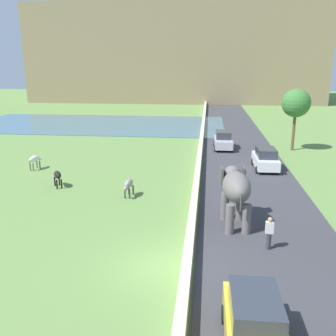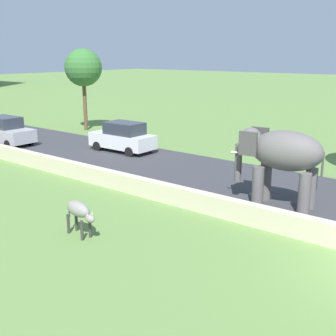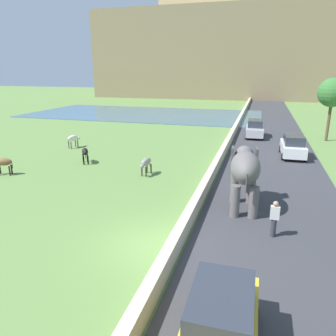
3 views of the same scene
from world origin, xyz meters
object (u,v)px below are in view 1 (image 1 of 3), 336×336
object	(u,v)px
elephant	(236,189)
cow_white	(35,159)
car_silver	(223,140)
car_white	(265,159)
car_yellow	(255,326)
person_beside_elephant	(269,233)
cow_grey	(129,184)
cow_black	(57,175)

from	to	relation	value
elephant	cow_white	xyz separation A→B (m)	(-15.42, 9.34, -1.20)
elephant	car_silver	distance (m)	18.67
car_white	cow_white	bearing A→B (deg)	-173.90
elephant	car_yellow	xyz separation A→B (m)	(0.02, -9.15, -1.14)
elephant	car_silver	bearing A→B (deg)	89.93
person_beside_elephant	car_white	size ratio (longest dim) A/B	0.40
car_silver	elephant	bearing A→B (deg)	-90.07
elephant	cow_grey	xyz separation A→B (m)	(-6.50, 3.77, -1.20)
elephant	cow_black	world-z (taller)	elephant
elephant	person_beside_elephant	distance (m)	3.20
car_white	cow_white	size ratio (longest dim) A/B	2.84
cow_black	person_beside_elephant	bearing A→B (deg)	-30.59
car_white	cow_black	size ratio (longest dim) A/B	3.00
car_white	cow_grey	size ratio (longest dim) A/B	2.86
cow_grey	car_yellow	bearing A→B (deg)	-63.21
car_silver	cow_black	size ratio (longest dim) A/B	3.00
cow_white	person_beside_elephant	bearing A→B (deg)	-35.40
cow_grey	cow_white	world-z (taller)	same
elephant	person_beside_elephant	bearing A→B (deg)	-61.78
car_yellow	cow_grey	xyz separation A→B (m)	(-6.52, 12.92, -0.06)
elephant	cow_black	bearing A→B (deg)	156.26
car_white	car_yellow	xyz separation A→B (m)	(-3.15, -20.48, 0.00)
person_beside_elephant	cow_grey	world-z (taller)	person_beside_elephant
elephant	car_white	xyz separation A→B (m)	(3.17, 11.32, -1.14)
car_silver	cow_grey	xyz separation A→B (m)	(-6.52, -14.86, -0.06)
elephant	car_silver	world-z (taller)	elephant
car_white	car_silver	bearing A→B (deg)	113.34
person_beside_elephant	car_white	bearing A→B (deg)	82.78
cow_black	cow_white	distance (m)	5.46
car_yellow	cow_black	world-z (taller)	car_yellow
car_silver	cow_grey	world-z (taller)	car_silver
elephant	car_white	world-z (taller)	elephant
cow_grey	cow_black	world-z (taller)	same
elephant	person_beside_elephant	world-z (taller)	elephant
person_beside_elephant	car_silver	bearing A→B (deg)	93.73
car_silver	cow_white	bearing A→B (deg)	-148.96
elephant	cow_white	distance (m)	18.07
car_yellow	car_silver	xyz separation A→B (m)	(-0.00, 27.78, 0.00)
person_beside_elephant	car_yellow	distance (m)	6.67
cow_grey	cow_white	size ratio (longest dim) A/B	0.99
car_silver	cow_white	xyz separation A→B (m)	(-15.45, -9.29, -0.06)
cow_grey	person_beside_elephant	bearing A→B (deg)	-38.95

